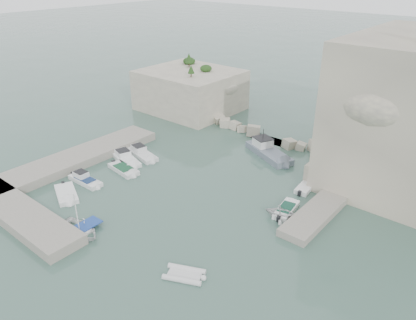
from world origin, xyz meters
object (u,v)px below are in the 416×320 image
Objects in this scene: motorboat_a at (142,156)px; inflatable_dinghy at (184,276)px; tender_east_c at (306,188)px; work_boat at (269,156)px; motorboat_e at (67,196)px; motorboat_b at (126,161)px; tender_east_b at (286,212)px; rowboat at (80,233)px; tender_east_a at (280,218)px; motorboat_c at (124,171)px; tender_east_d at (326,185)px; motorboat_d at (86,183)px.

inflatable_dinghy is at bearing -20.78° from motorboat_a.
work_boat reaches higher than tender_east_c.
motorboat_b is at bearing 124.49° from motorboat_e.
motorboat_a is 22.35m from tender_east_b.
rowboat is 1.10× the size of tender_east_c.
tender_east_a is (1.75, 12.87, 0.00)m from inflatable_dinghy.
motorboat_a is 1.24× the size of motorboat_c.
inflatable_dinghy is at bearing 166.21° from tender_east_d.
motorboat_d is at bearing 130.80° from motorboat_e.
tender_east_c is at bearing -31.86° from rowboat.
work_boat is at bearing 68.03° from tender_east_d.
tender_east_a reaches higher than motorboat_a.
motorboat_e is 1.56× the size of tender_east_a.
tender_east_c is 2.73m from tender_east_d.
tender_east_d is (21.47, 13.38, 0.00)m from motorboat_c.
motorboat_b is at bearing 88.70° from tender_east_b.
motorboat_b is 23.97m from inflatable_dinghy.
tender_east_b is at bearing 20.77° from motorboat_c.
work_boat is (-7.34, 25.00, 0.00)m from inflatable_dinghy.
motorboat_a is at bearing -115.48° from work_boat.
tender_east_d is at bearing 42.35° from motorboat_b.
motorboat_a reaches higher than tender_east_b.
motorboat_c is at bearing -57.91° from motorboat_a.
inflatable_dinghy is (19.11, -9.18, 0.00)m from motorboat_c.
rowboat is 21.37m from tender_east_b.
motorboat_e is at bearing -74.65° from motorboat_d.
tender_east_a is 0.36× the size of work_boat.
inflatable_dinghy is at bearing 164.69° from tender_east_b.
tender_east_d is (2.37, 22.55, 0.00)m from inflatable_dinghy.
motorboat_e is 1.31× the size of tender_east_d.
tender_east_d is at bearing 59.31° from inflatable_dinghy.
motorboat_b is 7.08m from motorboat_d.
tender_east_b is at bearing 23.31° from motorboat_d.
tender_east_b is 1.19× the size of tender_east_d.
inflatable_dinghy is 0.81× the size of tender_east_c.
tender_east_b and tender_east_c have the same top height.
motorboat_d reaches higher than tender_east_c.
motorboat_c is 21.35m from tender_east_b.
motorboat_d is at bearing -96.24° from motorboat_c.
motorboat_a is 22.47m from tender_east_a.
motorboat_e is at bearing 98.63° from tender_east_a.
tender_east_a reaches higher than inflatable_dinghy.
motorboat_d reaches higher than motorboat_c.
motorboat_d reaches higher than motorboat_e.
tender_east_d is (23.53, 11.30, 0.00)m from motorboat_b.
motorboat_a is at bearing 116.35° from motorboat_c.
inflatable_dinghy is 12.99m from tender_east_a.
tender_east_b is (20.74, 5.07, 0.00)m from motorboat_c.
tender_east_a is 0.71× the size of tender_east_b.
motorboat_d is 26.55m from tender_east_c.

